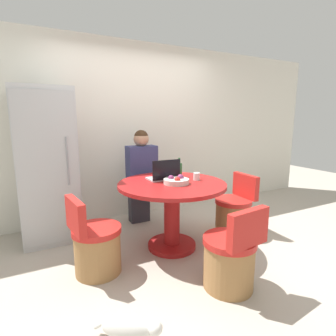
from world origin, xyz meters
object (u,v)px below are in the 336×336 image
(chair_right_side, at_px, (234,213))
(person_seated, at_px, (141,173))
(chair_near_camera, at_px, (230,259))
(laptop, at_px, (164,175))
(fruit_bowl, at_px, (176,181))
(chair_left_side, at_px, (96,247))
(cat, at_px, (129,328))
(bottle, at_px, (179,170))
(refrigerator, at_px, (48,166))
(dining_table, at_px, (172,201))

(chair_right_side, bearing_deg, person_seated, -130.24)
(chair_near_camera, relative_size, laptop, 2.22)
(person_seated, distance_m, fruit_bowl, 0.91)
(chair_left_side, relative_size, fruit_bowl, 2.75)
(chair_left_side, relative_size, cat, 1.88)
(bottle, bearing_deg, laptop, -166.53)
(refrigerator, bearing_deg, fruit_bowl, -38.27)
(bottle, bearing_deg, fruit_bowl, -124.02)
(refrigerator, xyz_separation_m, dining_table, (1.23, -0.91, -0.37))
(chair_left_side, relative_size, bottle, 3.29)
(refrigerator, xyz_separation_m, chair_right_side, (2.14, -0.93, -0.65))
(chair_near_camera, bearing_deg, chair_left_side, -44.32)
(laptop, distance_m, fruit_bowl, 0.24)
(laptop, relative_size, cat, 0.85)
(fruit_bowl, bearing_deg, chair_left_side, -176.11)
(dining_table, bearing_deg, laptop, 96.99)
(refrigerator, bearing_deg, chair_left_side, -72.40)
(laptop, distance_m, bottle, 0.25)
(fruit_bowl, distance_m, bottle, 0.36)
(chair_right_side, relative_size, person_seated, 0.58)
(fruit_bowl, xyz_separation_m, cat, (-0.89, -0.97, -0.72))
(laptop, bearing_deg, person_seated, -86.67)
(chair_near_camera, relative_size, fruit_bowl, 2.75)
(refrigerator, relative_size, bottle, 7.84)
(chair_near_camera, bearing_deg, person_seated, -91.41)
(dining_table, relative_size, chair_right_side, 1.57)
(refrigerator, height_order, bottle, refrigerator)
(dining_table, bearing_deg, person_seated, 94.08)
(fruit_bowl, relative_size, cat, 0.68)
(dining_table, height_order, laptop, laptop)
(cat, bearing_deg, chair_right_side, 66.97)
(dining_table, relative_size, chair_left_side, 1.57)
(fruit_bowl, height_order, bottle, bottle)
(dining_table, bearing_deg, fruit_bowl, -75.52)
(chair_right_side, relative_size, cat, 1.88)
(dining_table, relative_size, person_seated, 0.91)
(refrigerator, distance_m, bottle, 1.60)
(cat, bearing_deg, bottle, 86.37)
(refrigerator, relative_size, laptop, 5.29)
(refrigerator, relative_size, person_seated, 1.38)
(refrigerator, xyz_separation_m, bottle, (1.45, -0.69, -0.05))
(laptop, bearing_deg, fruit_bowl, 99.22)
(chair_left_side, xyz_separation_m, chair_near_camera, (1.01, -0.77, 0.00))
(chair_near_camera, bearing_deg, refrigerator, -60.57)
(chair_left_side, height_order, cat, chair_left_side)
(chair_left_side, distance_m, fruit_bowl, 1.07)
(bottle, bearing_deg, chair_left_side, -162.18)
(laptop, xyz_separation_m, bottle, (0.24, 0.06, 0.04))
(chair_left_side, relative_size, chair_right_side, 1.00)
(chair_left_side, height_order, person_seated, person_seated)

